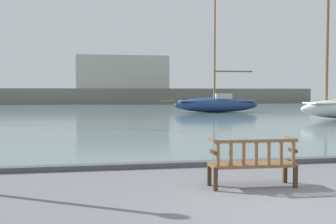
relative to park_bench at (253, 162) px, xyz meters
name	(u,v)px	position (x,y,z in m)	size (l,w,h in m)	color
ground_plane	(284,210)	(-0.10, -1.52, -0.47)	(160.00, 160.00, 0.00)	slate
harbor_water	(116,106)	(-0.10, 42.48, -0.43)	(100.00, 80.00, 0.08)	slate
quay_edge_kerb	(212,163)	(-0.10, 2.33, -0.41)	(40.00, 0.30, 0.12)	#4C4C50
park_bench	(253,162)	(0.00, 0.00, 0.00)	(1.61, 0.56, 0.92)	#3D2A19
sailboat_nearest_port	(217,103)	(7.15, 25.65, 0.34)	(8.06, 1.68, 9.96)	navy
far_breakwater	(113,90)	(0.03, 50.29, 1.56)	(57.31, 2.40, 6.90)	slate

